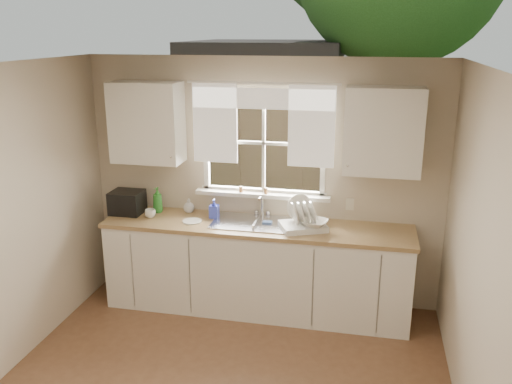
% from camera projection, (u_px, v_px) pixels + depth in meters
% --- Properties ---
extents(room_walls, '(3.62, 4.02, 2.50)m').
position_uv_depth(room_walls, '(202.00, 267.00, 3.57)').
color(room_walls, beige).
rests_on(room_walls, ground).
extents(ceiling, '(3.60, 4.00, 0.02)m').
position_uv_depth(ceiling, '(199.00, 71.00, 3.26)').
color(ceiling, silver).
rests_on(ceiling, room_walls).
extents(window, '(1.38, 0.16, 1.06)m').
position_uv_depth(window, '(263.00, 160.00, 5.43)').
color(window, white).
rests_on(window, room_walls).
extents(curtains, '(1.50, 0.03, 0.81)m').
position_uv_depth(curtains, '(262.00, 116.00, 5.25)').
color(curtains, white).
rests_on(curtains, room_walls).
extents(base_cabinets, '(3.00, 0.62, 0.87)m').
position_uv_depth(base_cabinets, '(257.00, 269.00, 5.43)').
color(base_cabinets, white).
rests_on(base_cabinets, ground).
extents(countertop, '(3.04, 0.65, 0.04)m').
position_uv_depth(countertop, '(257.00, 226.00, 5.30)').
color(countertop, '#9F7E4F').
rests_on(countertop, base_cabinets).
extents(upper_cabinet_left, '(0.70, 0.33, 0.80)m').
position_uv_depth(upper_cabinet_left, '(147.00, 122.00, 5.39)').
color(upper_cabinet_left, white).
rests_on(upper_cabinet_left, room_walls).
extents(upper_cabinet_right, '(0.70, 0.33, 0.80)m').
position_uv_depth(upper_cabinet_right, '(383.00, 131.00, 4.93)').
color(upper_cabinet_right, white).
rests_on(upper_cabinet_right, room_walls).
extents(wall_outlet, '(0.08, 0.01, 0.12)m').
position_uv_depth(wall_outlet, '(350.00, 204.00, 5.36)').
color(wall_outlet, beige).
rests_on(wall_outlet, room_walls).
extents(sill_jars, '(0.30, 0.04, 0.06)m').
position_uv_depth(sill_jars, '(253.00, 190.00, 5.48)').
color(sill_jars, brown).
rests_on(sill_jars, window).
extents(sink, '(0.88, 0.52, 0.40)m').
position_uv_depth(sink, '(257.00, 230.00, 5.35)').
color(sink, '#B7B7BC').
rests_on(sink, countertop).
extents(dish_rack, '(0.51, 0.46, 0.30)m').
position_uv_depth(dish_rack, '(303.00, 221.00, 5.16)').
color(dish_rack, white).
rests_on(dish_rack, countertop).
extents(bowl, '(0.29, 0.29, 0.06)m').
position_uv_depth(bowl, '(315.00, 223.00, 5.09)').
color(bowl, white).
rests_on(bowl, dish_rack).
extents(soap_bottle_a, '(0.13, 0.13, 0.27)m').
position_uv_depth(soap_bottle_a, '(158.00, 200.00, 5.61)').
color(soap_bottle_a, '#2E8A2D').
rests_on(soap_bottle_a, countertop).
extents(soap_bottle_b, '(0.09, 0.09, 0.20)m').
position_uv_depth(soap_bottle_b, '(214.00, 208.00, 5.45)').
color(soap_bottle_b, blue).
rests_on(soap_bottle_b, countertop).
extents(soap_bottle_c, '(0.15, 0.15, 0.15)m').
position_uv_depth(soap_bottle_c, '(189.00, 206.00, 5.63)').
color(soap_bottle_c, '#EFE5C5').
rests_on(soap_bottle_c, countertop).
extents(saucer, '(0.19, 0.19, 0.01)m').
position_uv_depth(saucer, '(192.00, 221.00, 5.37)').
color(saucer, silver).
rests_on(saucer, countertop).
extents(cup, '(0.14, 0.14, 0.09)m').
position_uv_depth(cup, '(150.00, 214.00, 5.47)').
color(cup, silver).
rests_on(cup, countertop).
extents(black_appliance, '(0.32, 0.28, 0.23)m').
position_uv_depth(black_appliance, '(127.00, 202.00, 5.59)').
color(black_appliance, black).
rests_on(black_appliance, countertop).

